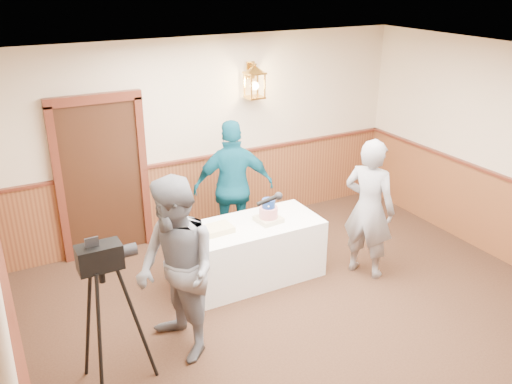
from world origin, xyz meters
TOP-DOWN VIEW (x-y plane):
  - ground at (0.00, 0.00)m, footprint 7.00×7.00m
  - room_shell at (-0.05, 0.45)m, footprint 6.02×7.02m
  - display_table at (-0.24, 1.90)m, footprint 1.80×0.80m
  - tiered_cake at (0.02, 1.86)m, footprint 0.31×0.31m
  - sheet_cake_yellow at (-0.65, 1.90)m, footprint 0.35×0.28m
  - sheet_cake_green at (-0.96, 2.06)m, footprint 0.35×0.32m
  - interviewer at (-1.49, 0.98)m, footprint 1.59×1.01m
  - baker at (1.13, 1.33)m, footprint 0.68×0.77m
  - assistant_p at (-0.05, 2.69)m, footprint 1.16×0.74m
  - tv_camera_rig at (-2.23, 0.74)m, footprint 0.59×0.55m

SIDE VIEW (x-z plane):
  - ground at x=0.00m, z-range 0.00..0.00m
  - display_table at x=-0.24m, z-range 0.00..0.75m
  - tv_camera_rig at x=-2.23m, z-range -0.08..1.43m
  - sheet_cake_green at x=-0.96m, z-range 0.75..0.82m
  - sheet_cake_yellow at x=-0.65m, z-range 0.75..0.82m
  - tiered_cake at x=0.02m, z-range 0.72..1.01m
  - baker at x=1.13m, z-range 0.00..1.79m
  - assistant_p at x=-0.05m, z-range 0.00..1.84m
  - interviewer at x=-1.49m, z-range 0.00..1.88m
  - room_shell at x=-0.05m, z-range 0.12..2.93m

